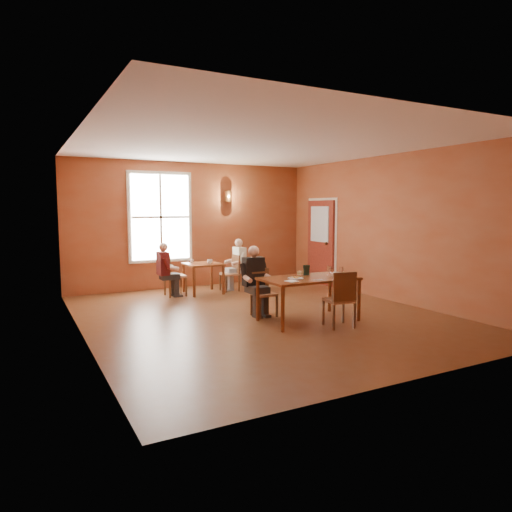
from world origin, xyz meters
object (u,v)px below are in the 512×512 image
chair_diner_main (264,293)px  diner_white (231,266)px  chair_diner_white (230,273)px  diner_main (265,283)px  chair_diner_maroon (175,275)px  diner_maroon (174,270)px  chair_empty (339,299)px  second_table (203,278)px  main_table (308,299)px

chair_diner_main → diner_white: (0.53, 2.56, 0.16)m
chair_diner_white → diner_white: diner_white is taller
chair_diner_white → diner_main: bearing=169.0°
chair_diner_maroon → diner_maroon: diner_maroon is taller
diner_maroon → diner_main: bearing=17.7°
chair_diner_white → diner_maroon: bearing=90.0°
diner_main → diner_maroon: bearing=-72.3°
chair_diner_main → chair_empty: (0.72, -1.20, 0.04)m
chair_diner_main → diner_maroon: size_ratio=0.73×
second_table → diner_maroon: 0.72m
chair_diner_main → diner_main: (0.00, -0.03, 0.18)m
chair_empty → chair_diner_maroon: size_ratio=1.00×
diner_main → chair_diner_white: size_ratio=1.44×
main_table → chair_empty: (0.22, -0.55, 0.08)m
diner_main → chair_diner_main: bearing=-90.0°
main_table → chair_diner_main: bearing=127.6°
chair_diner_white → second_table: bearing=90.0°
chair_diner_white → chair_diner_maroon: (-1.30, 0.00, 0.04)m
chair_diner_main → second_table: 2.57m
diner_maroon → chair_diner_white: bearing=90.0°
diner_main → chair_diner_maroon: bearing=-72.9°
main_table → chair_diner_white: chair_diner_white is taller
chair_diner_white → diner_maroon: size_ratio=0.73×
chair_empty → diner_white: 3.77m
second_table → chair_diner_maroon: chair_diner_maroon is taller
main_table → diner_maroon: (-1.33, 3.21, 0.20)m
diner_white → diner_maroon: bearing=90.0°
main_table → diner_white: diner_white is taller
chair_diner_main → diner_white: diner_white is taller
diner_maroon → second_table: bearing=90.0°
chair_diner_main → chair_empty: bearing=120.8°
chair_diner_maroon → chair_diner_main: bearing=17.3°
chair_empty → diner_maroon: size_ratio=0.80×
second_table → diner_maroon: size_ratio=0.67×
second_table → diner_white: 0.72m
chair_diner_main → diner_maroon: 2.70m
chair_diner_main → chair_diner_white: chair_diner_main is taller
chair_empty → diner_maroon: diner_maroon is taller
chair_diner_white → chair_diner_maroon: 1.30m
diner_main → diner_maroon: diner_main is taller
diner_main → diner_white: bearing=-101.6°
diner_maroon → chair_diner_main: bearing=17.9°
chair_diner_main → chair_diner_white: bearing=-101.1°
chair_diner_main → diner_maroon: (-0.83, 2.56, 0.15)m
main_table → chair_diner_white: (0.00, 3.21, 0.04)m
main_table → chair_empty: size_ratio=1.74×
chair_empty → diner_white: bearing=102.6°
main_table → diner_white: size_ratio=1.37×
main_table → diner_maroon: diner_maroon is taller
chair_diner_main → second_table: chair_diner_main is taller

